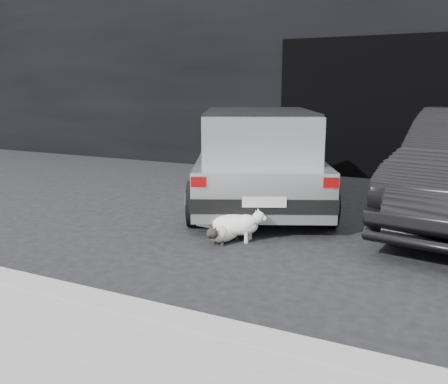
% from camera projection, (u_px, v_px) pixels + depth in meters
% --- Properties ---
extents(ground, '(80.00, 80.00, 0.00)m').
position_uv_depth(ground, '(251.00, 227.00, 5.83)').
color(ground, black).
rests_on(ground, ground).
extents(building_facade, '(34.00, 4.00, 5.00)m').
position_uv_depth(building_facade, '(403.00, 49.00, 10.15)').
color(building_facade, black).
rests_on(building_facade, ground).
extents(garage_opening, '(4.00, 0.10, 2.60)m').
position_uv_depth(garage_opening, '(386.00, 109.00, 8.64)').
color(garage_opening, black).
rests_on(garage_opening, ground).
extents(curb, '(18.00, 0.25, 0.12)m').
position_uv_depth(curb, '(240.00, 339.00, 3.10)').
color(curb, gray).
rests_on(curb, ground).
extents(silver_hatchback, '(3.04, 4.07, 1.37)m').
position_uv_depth(silver_hatchback, '(258.00, 153.00, 6.90)').
color(silver_hatchback, silver).
rests_on(silver_hatchback, ground).
extents(cat_siamese, '(0.32, 0.69, 0.24)m').
position_uv_depth(cat_siamese, '(223.00, 233.00, 5.22)').
color(cat_siamese, beige).
rests_on(cat_siamese, ground).
extents(cat_white, '(0.82, 0.33, 0.38)m').
position_uv_depth(cat_white, '(238.00, 224.00, 5.30)').
color(cat_white, white).
rests_on(cat_white, ground).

